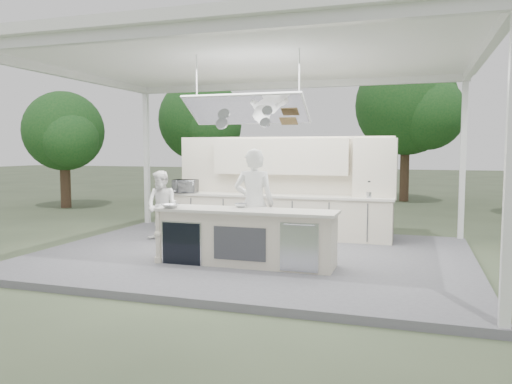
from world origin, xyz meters
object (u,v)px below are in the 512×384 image
(head_chef, at_px, (254,204))
(sous_chef, at_px, (162,206))
(demo_island, at_px, (245,237))
(back_counter, at_px, (278,215))

(head_chef, bearing_deg, sous_chef, -32.49)
(head_chef, relative_size, sous_chef, 1.31)
(demo_island, relative_size, head_chef, 1.57)
(demo_island, bearing_deg, head_chef, 90.26)
(demo_island, xyz_separation_m, back_counter, (-0.18, 2.81, 0.00))
(back_counter, bearing_deg, head_chef, -85.63)
(demo_island, relative_size, back_counter, 0.61)
(back_counter, bearing_deg, demo_island, -86.37)
(back_counter, height_order, sous_chef, sous_chef)
(head_chef, bearing_deg, back_counter, -94.02)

